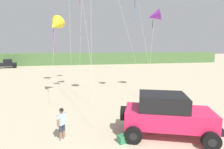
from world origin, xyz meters
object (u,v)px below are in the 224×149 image
object	(u,v)px
cooler_box	(123,139)
jeep	(167,114)
kite_purple_stunt	(154,16)
distant_pickup	(6,64)
kite_white_parafoil	(55,25)
person_watching	(62,122)

from	to	relation	value
cooler_box	jeep	bearing A→B (deg)	-15.53
cooler_box	kite_purple_stunt	distance (m)	13.16
distant_pickup	kite_white_parafoil	distance (m)	31.82
jeep	distant_pickup	xyz separation A→B (m)	(-19.89, 36.22, -0.26)
jeep	distant_pickup	distance (m)	41.33
kite_purple_stunt	cooler_box	bearing A→B (deg)	-121.70
cooler_box	kite_purple_stunt	bearing A→B (deg)	38.86
kite_white_parafoil	cooler_box	bearing A→B (deg)	-65.73
person_watching	cooler_box	distance (m)	3.16
kite_purple_stunt	kite_white_parafoil	distance (m)	9.52
person_watching	distant_pickup	bearing A→B (deg)	112.30
jeep	cooler_box	bearing A→B (deg)	-176.09
cooler_box	kite_purple_stunt	size ratio (longest dim) A/B	0.07
person_watching	kite_purple_stunt	xyz separation A→B (m)	(8.62, 8.32, 6.77)
distant_pickup	kite_purple_stunt	size ratio (longest dim) A/B	0.57
person_watching	kite_purple_stunt	bearing A→B (deg)	43.97
jeep	person_watching	world-z (taller)	jeep
cooler_box	distant_pickup	bearing A→B (deg)	96.26
kite_purple_stunt	jeep	bearing A→B (deg)	-110.09
person_watching	kite_white_parafoil	size ratio (longest dim) A/B	0.23
person_watching	kite_white_parafoil	bearing A→B (deg)	96.01
distant_pickup	cooler_box	bearing A→B (deg)	-64.30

